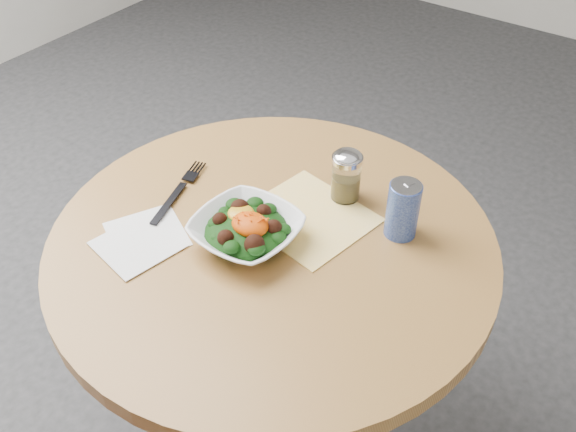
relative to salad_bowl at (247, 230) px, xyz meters
The scene contains 7 objects.
table 0.23m from the salad_bowl, 48.61° to the left, with size 0.90×0.90×0.75m.
cloth_napkin 0.14m from the salad_bowl, 65.18° to the left, with size 0.24×0.22×0.00m, color #FFB40D.
paper_napkins 0.21m from the salad_bowl, 145.22° to the right, with size 0.19×0.22×0.00m.
salad_bowl is the anchor object (origin of this frame).
fork 0.22m from the salad_bowl, 169.88° to the left, with size 0.08×0.23×0.00m.
spice_shaker 0.25m from the salad_bowl, 69.26° to the left, with size 0.07×0.07×0.12m.
beverage_can 0.31m from the salad_bowl, 39.73° to the left, with size 0.06×0.06×0.12m.
Camera 1 is at (0.57, -0.75, 1.62)m, focal length 40.00 mm.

